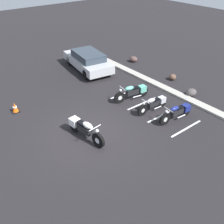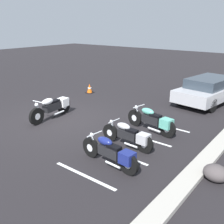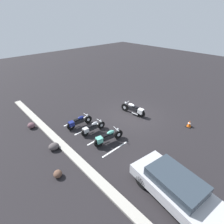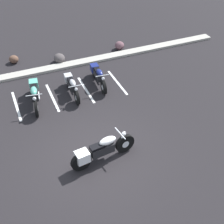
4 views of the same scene
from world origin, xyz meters
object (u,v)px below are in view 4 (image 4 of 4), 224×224
(landscape_rock_1, at_px, (14,59))
(landscape_rock_2, at_px, (119,46))
(parked_bike_2, at_px, (98,75))
(parked_bike_1, at_px, (72,85))
(parked_bike_0, at_px, (35,93))
(landscape_rock_3, at_px, (59,58))
(motorcycle_white_featured, at_px, (100,150))

(landscape_rock_1, bearing_deg, landscape_rock_2, -7.54)
(parked_bike_2, relative_size, landscape_rock_1, 4.41)
(parked_bike_1, height_order, parked_bike_2, parked_bike_2)
(parked_bike_1, distance_m, parked_bike_2, 1.32)
(parked_bike_0, distance_m, landscape_rock_1, 3.68)
(parked_bike_2, distance_m, landscape_rock_2, 3.44)
(parked_bike_1, height_order, landscape_rock_3, parked_bike_1)
(parked_bike_0, bearing_deg, landscape_rock_3, 156.98)
(parked_bike_2, height_order, landscape_rock_2, parked_bike_2)
(parked_bike_1, bearing_deg, landscape_rock_3, 177.67)
(motorcycle_white_featured, height_order, parked_bike_1, motorcycle_white_featured)
(motorcycle_white_featured, bearing_deg, parked_bike_2, 62.91)
(motorcycle_white_featured, height_order, landscape_rock_3, motorcycle_white_featured)
(parked_bike_2, bearing_deg, parked_bike_1, -72.76)
(motorcycle_white_featured, xyz_separation_m, landscape_rock_3, (0.53, 6.87, -0.26))
(landscape_rock_3, bearing_deg, motorcycle_white_featured, -94.40)
(parked_bike_1, xyz_separation_m, parked_bike_2, (1.29, 0.29, 0.02))
(parked_bike_0, bearing_deg, motorcycle_white_featured, 26.28)
(landscape_rock_3, bearing_deg, landscape_rock_1, 158.19)
(landscape_rock_1, distance_m, landscape_rock_3, 2.22)
(landscape_rock_1, bearing_deg, parked_bike_1, -63.04)
(parked_bike_0, relative_size, parked_bike_1, 1.09)
(parked_bike_1, distance_m, landscape_rock_3, 2.81)
(parked_bike_1, relative_size, landscape_rock_2, 3.78)
(motorcycle_white_featured, bearing_deg, parked_bike_0, 100.16)
(landscape_rock_1, relative_size, landscape_rock_2, 0.89)
(parked_bike_0, height_order, landscape_rock_3, parked_bike_0)
(parked_bike_0, xyz_separation_m, landscape_rock_1, (-0.29, 3.66, -0.26))
(motorcycle_white_featured, relative_size, landscape_rock_3, 3.59)
(parked_bike_1, xyz_separation_m, landscape_rock_2, (3.49, 2.92, -0.20))
(landscape_rock_3, bearing_deg, parked_bike_0, -122.13)
(parked_bike_0, relative_size, parked_bike_2, 1.05)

